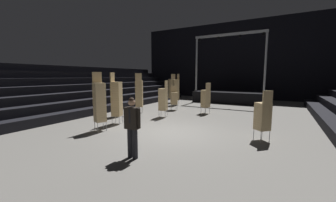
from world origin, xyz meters
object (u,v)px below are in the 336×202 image
object	(u,v)px
stage_riser	(230,96)
chair_stack_mid_left	(206,98)
chair_stack_front_left	(99,102)
chair_stack_rear_centre	(116,99)
chair_stack_mid_right	(163,99)
chair_stack_mid_centre	(174,98)
chair_stack_rear_left	(176,90)
chair_stack_rear_right	(139,93)
chair_stack_aisle_left	(117,98)
chair_stack_aisle_right	(172,88)
man_with_tie	(132,124)
chair_stack_front_right	(263,116)

from	to	relation	value
stage_riser	chair_stack_mid_left	size ratio (longest dim) A/B	3.15
chair_stack_front_left	chair_stack_rear_centre	xyz separation A→B (m)	(-1.55, 2.61, -0.25)
stage_riser	chair_stack_mid_right	world-z (taller)	stage_riser
chair_stack_mid_centre	chair_stack_mid_right	bearing A→B (deg)	66.21
chair_stack_rear_left	chair_stack_rear_right	xyz separation A→B (m)	(-0.43, -4.33, 0.00)
chair_stack_mid_left	chair_stack_aisle_left	world-z (taller)	chair_stack_aisle_left
stage_riser	chair_stack_aisle_right	size ratio (longest dim) A/B	2.41
chair_stack_rear_centre	chair_stack_front_left	bearing A→B (deg)	-39.07
chair_stack_front_left	chair_stack_mid_right	xyz separation A→B (m)	(0.91, 3.88, -0.21)
chair_stack_mid_centre	chair_stack_mid_left	bearing A→B (deg)	138.35
chair_stack_mid_left	chair_stack_aisle_left	xyz separation A→B (m)	(-2.93, -4.89, 0.29)
man_with_tie	chair_stack_aisle_right	distance (m)	12.37
chair_stack_mid_left	chair_stack_aisle_left	distance (m)	5.71
chair_stack_front_left	chair_stack_rear_centre	bearing A→B (deg)	-126.47
stage_riser	chair_stack_rear_left	distance (m)	5.24
chair_stack_mid_centre	chair_stack_front_left	bearing A→B (deg)	49.76
chair_stack_mid_centre	chair_stack_aisle_right	bearing A→B (deg)	-97.01
chair_stack_rear_centre	stage_riser	bearing A→B (deg)	86.37
chair_stack_mid_left	chair_stack_rear_right	xyz separation A→B (m)	(-3.80, -1.93, 0.29)
chair_stack_mid_right	chair_stack_aisle_left	bearing A→B (deg)	143.41
chair_stack_mid_left	chair_stack_front_left	bearing A→B (deg)	-179.61
chair_stack_mid_left	chair_stack_aisle_left	bearing A→B (deg)	172.69
chair_stack_aisle_right	chair_stack_front_right	bearing A→B (deg)	-108.41
chair_stack_mid_centre	chair_stack_rear_left	distance (m)	2.48
chair_stack_rear_centre	man_with_tie	bearing A→B (deg)	-21.95
chair_stack_front_left	chair_stack_mid_centre	xyz separation A→B (m)	(0.29, 6.37, -0.42)
chair_stack_front_right	chair_stack_rear_right	size ratio (longest dim) A/B	0.73
chair_stack_aisle_right	man_with_tie	bearing A→B (deg)	-131.24
stage_riser	chair_stack_rear_right	xyz separation A→B (m)	(-3.93, -8.18, 0.66)
chair_stack_front_right	chair_stack_rear_left	size ratio (longest dim) A/B	0.73
chair_stack_mid_centre	chair_stack_rear_centre	bearing A→B (deg)	26.28
chair_stack_rear_right	stage_riser	bearing A→B (deg)	35.41
chair_stack_mid_right	chair_stack_aisle_right	distance (m)	6.40
chair_stack_rear_right	chair_stack_front_left	bearing A→B (deg)	-104.02
man_with_tie	chair_stack_front_right	distance (m)	4.81
chair_stack_rear_left	chair_stack_aisle_left	xyz separation A→B (m)	(0.45, -7.29, 0.00)
chair_stack_rear_right	chair_stack_rear_centre	bearing A→B (deg)	-132.86
man_with_tie	chair_stack_mid_right	bearing A→B (deg)	-71.31
chair_stack_aisle_right	chair_stack_mid_left	bearing A→B (deg)	-103.24
chair_stack_aisle_left	chair_stack_aisle_right	xyz separation A→B (m)	(-1.43, 8.40, 0.00)
chair_stack_mid_right	chair_stack_rear_centre	xyz separation A→B (m)	(-2.46, -1.27, -0.04)
chair_stack_front_right	chair_stack_mid_right	xyz separation A→B (m)	(-5.40, 1.89, 0.13)
chair_stack_rear_right	chair_stack_aisle_left	xyz separation A→B (m)	(0.88, -2.96, 0.00)
chair_stack_rear_centre	chair_stack_aisle_left	size ratio (longest dim) A/B	0.80
chair_stack_front_right	chair_stack_mid_right	distance (m)	5.72
stage_riser	chair_stack_rear_left	bearing A→B (deg)	-132.23
chair_stack_mid_right	chair_stack_front_right	bearing A→B (deg)	-121.28
chair_stack_front_left	chair_stack_rear_left	world-z (taller)	same
stage_riser	chair_stack_aisle_left	xyz separation A→B (m)	(-3.05, -11.14, 0.66)
chair_stack_mid_left	chair_stack_rear_right	world-z (taller)	chair_stack_rear_right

